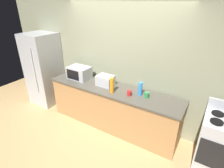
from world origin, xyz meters
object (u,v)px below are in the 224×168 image
Objects in this scene: mug_red at (129,93)px; microwave at (79,73)px; stove_range at (219,144)px; bottle_spray_cleaner at (140,89)px; mug_green at (147,95)px; refrigerator at (44,69)px; bottle_dish_soap at (112,85)px; bottle_wine at (69,70)px; toaster_oven at (105,81)px.

microwave is at bearing 174.84° from mug_red.
stove_range is 1.53m from bottle_spray_cleaner.
mug_red is at bearing -161.98° from mug_green.
microwave reaches higher than mug_red.
mug_green is at bearing 0.59° from refrigerator.
refrigerator is 2.47m from mug_red.
refrigerator is at bearing -180.00° from stove_range.
bottle_dish_soap is at bearing -165.64° from mug_green.
mug_red is at bearing -177.46° from stove_range.
mug_green is at bearing -1.49° from bottle_wine.
microwave is 1.32m from mug_red.
stove_range is at bearing -1.28° from mug_green.
bottle_spray_cleaner reaches higher than mug_red.
mug_red is (1.65, -0.15, -0.06)m from bottle_wine.
bottle_dish_soap is at bearing -10.75° from microwave.
bottle_spray_cleaner is 2.47× the size of mug_green.
microwave is at bearing 179.05° from stove_range.
bottle_wine reaches higher than stove_range.
bottle_dish_soap is at bearing -35.08° from toaster_oven.
refrigerator is 0.83m from bottle_wine.
stove_range is 2.25× the size of microwave.
stove_range is 1.65m from mug_red.
microwave is 4.88× the size of mug_red.
mug_green reaches higher than mug_red.
microwave is 0.99m from bottle_dish_soap.
mug_red is (1.31, -0.12, -0.09)m from microwave.
bottle_dish_soap is (-0.50, -0.19, 0.02)m from bottle_spray_cleaner.
mug_green is at bearing -9.33° from bottle_spray_cleaner.
toaster_oven is 0.78m from bottle_spray_cleaner.
stove_range is (4.05, 0.00, -0.44)m from refrigerator.
toaster_oven is at bearing 1.86° from refrigerator.
refrigerator is 8.37× the size of bottle_wine.
bottle_wine reaches higher than mug_red.
mug_red is at bearing -1.63° from refrigerator.
refrigerator is at bearing 176.35° from bottle_dish_soap.
bottle_wine is at bearing 178.51° from mug_green.
mug_red is (0.34, 0.07, -0.10)m from bottle_dish_soap.
bottle_dish_soap is at bearing -175.94° from stove_range.
bottle_wine is at bearing 178.93° from toaster_oven.
refrigerator reaches higher than mug_red.
bottle_spray_cleaner is (2.63, 0.05, 0.13)m from refrigerator.
bottle_dish_soap is (2.13, -0.14, 0.15)m from refrigerator.
bottle_spray_cleaner is 1.81m from bottle_wine.
bottle_dish_soap is (1.31, -0.22, 0.04)m from bottle_wine.
stove_range is 3.63× the size of bottle_dish_soap.
refrigerator is 6.04× the size of bottle_dish_soap.
microwave is 2.23× the size of bottle_wine.
mug_green is (0.92, -0.03, -0.05)m from toaster_oven.
bottle_wine is 2.08× the size of mug_green.
bottle_dish_soap reaches higher than mug_green.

